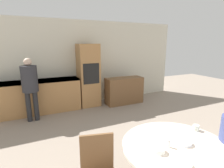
{
  "coord_description": "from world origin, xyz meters",
  "views": [
    {
      "loc": [
        -1.39,
        0.09,
        1.89
      ],
      "look_at": [
        -0.0,
        3.08,
        1.13
      ],
      "focal_mm": 28.0,
      "sensor_mm": 36.0,
      "label": 1
    }
  ],
  "objects_px": {
    "person_standing": "(30,83)",
    "bowl_near": "(184,142)",
    "dining_table": "(175,163)",
    "bowl_far": "(182,164)",
    "oven_unit": "(88,75)",
    "cup": "(196,128)",
    "sideboard": "(124,91)",
    "bowl_centre": "(159,150)"
  },
  "relations": [
    {
      "from": "bowl_near",
      "to": "bowl_centre",
      "type": "distance_m",
      "value": 0.37
    },
    {
      "from": "dining_table",
      "to": "bowl_near",
      "type": "xyz_separation_m",
      "value": [
        0.11,
        -0.01,
        0.23
      ]
    },
    {
      "from": "person_standing",
      "to": "bowl_centre",
      "type": "xyz_separation_m",
      "value": [
        1.2,
        -3.28,
        -0.16
      ]
    },
    {
      "from": "person_standing",
      "to": "oven_unit",
      "type": "bearing_deg",
      "value": 18.11
    },
    {
      "from": "cup",
      "to": "person_standing",
      "type": "bearing_deg",
      "value": 122.19
    },
    {
      "from": "cup",
      "to": "bowl_centre",
      "type": "bearing_deg",
      "value": -167.15
    },
    {
      "from": "oven_unit",
      "to": "bowl_centre",
      "type": "relative_size",
      "value": 14.17
    },
    {
      "from": "person_standing",
      "to": "bowl_far",
      "type": "xyz_separation_m",
      "value": [
        1.26,
        -3.54,
        -0.17
      ]
    },
    {
      "from": "bowl_centre",
      "to": "dining_table",
      "type": "bearing_deg",
      "value": 1.83
    },
    {
      "from": "oven_unit",
      "to": "sideboard",
      "type": "height_order",
      "value": "oven_unit"
    },
    {
      "from": "person_standing",
      "to": "dining_table",
      "type": "bearing_deg",
      "value": -66.01
    },
    {
      "from": "bowl_near",
      "to": "bowl_far",
      "type": "xyz_separation_m",
      "value": [
        -0.31,
        -0.26,
        -0.0
      ]
    },
    {
      "from": "cup",
      "to": "bowl_far",
      "type": "distance_m",
      "value": 0.82
    },
    {
      "from": "dining_table",
      "to": "person_standing",
      "type": "height_order",
      "value": "person_standing"
    },
    {
      "from": "sideboard",
      "to": "bowl_far",
      "type": "height_order",
      "value": "sideboard"
    },
    {
      "from": "person_standing",
      "to": "cup",
      "type": "distance_m",
      "value": 3.67
    },
    {
      "from": "person_standing",
      "to": "cup",
      "type": "bearing_deg",
      "value": -57.81
    },
    {
      "from": "bowl_centre",
      "to": "bowl_far",
      "type": "relative_size",
      "value": 0.74
    },
    {
      "from": "dining_table",
      "to": "bowl_far",
      "type": "distance_m",
      "value": 0.41
    },
    {
      "from": "cup",
      "to": "bowl_near",
      "type": "distance_m",
      "value": 0.43
    },
    {
      "from": "sideboard",
      "to": "dining_table",
      "type": "relative_size",
      "value": 0.98
    },
    {
      "from": "person_standing",
      "to": "bowl_near",
      "type": "xyz_separation_m",
      "value": [
        1.56,
        -3.28,
        -0.17
      ]
    },
    {
      "from": "person_standing",
      "to": "bowl_near",
      "type": "distance_m",
      "value": 3.63
    },
    {
      "from": "dining_table",
      "to": "person_standing",
      "type": "distance_m",
      "value": 3.6
    },
    {
      "from": "sideboard",
      "to": "bowl_centre",
      "type": "relative_size",
      "value": 8.96
    },
    {
      "from": "person_standing",
      "to": "bowl_far",
      "type": "relative_size",
      "value": 8.7
    },
    {
      "from": "oven_unit",
      "to": "cup",
      "type": "height_order",
      "value": "oven_unit"
    },
    {
      "from": "dining_table",
      "to": "bowl_centre",
      "type": "relative_size",
      "value": 9.17
    },
    {
      "from": "sideboard",
      "to": "person_standing",
      "type": "distance_m",
      "value": 2.77
    },
    {
      "from": "bowl_centre",
      "to": "bowl_near",
      "type": "bearing_deg",
      "value": 0.5
    },
    {
      "from": "bowl_near",
      "to": "sideboard",
      "type": "bearing_deg",
      "value": 71.8
    },
    {
      "from": "oven_unit",
      "to": "bowl_far",
      "type": "height_order",
      "value": "oven_unit"
    },
    {
      "from": "sideboard",
      "to": "cup",
      "type": "bearing_deg",
      "value": -102.82
    },
    {
      "from": "sideboard",
      "to": "dining_table",
      "type": "height_order",
      "value": "sideboard"
    },
    {
      "from": "dining_table",
      "to": "sideboard",
      "type": "bearing_deg",
      "value": 70.18
    },
    {
      "from": "cup",
      "to": "bowl_far",
      "type": "height_order",
      "value": "cup"
    },
    {
      "from": "sideboard",
      "to": "bowl_centre",
      "type": "xyz_separation_m",
      "value": [
        -1.51,
        -3.48,
        0.38
      ]
    },
    {
      "from": "dining_table",
      "to": "bowl_far",
      "type": "bearing_deg",
      "value": -126.57
    },
    {
      "from": "dining_table",
      "to": "oven_unit",
      "type": "bearing_deg",
      "value": 87.35
    },
    {
      "from": "sideboard",
      "to": "dining_table",
      "type": "xyz_separation_m",
      "value": [
        -1.25,
        -3.48,
        0.14
      ]
    },
    {
      "from": "dining_table",
      "to": "bowl_centre",
      "type": "height_order",
      "value": "bowl_centre"
    },
    {
      "from": "dining_table",
      "to": "bowl_centre",
      "type": "bearing_deg",
      "value": -178.17
    }
  ]
}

